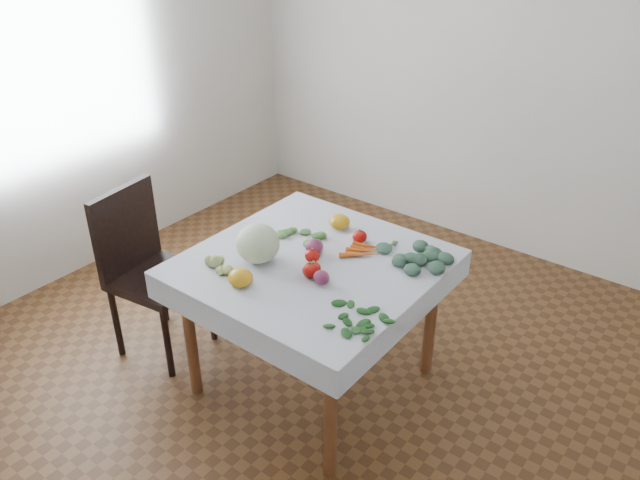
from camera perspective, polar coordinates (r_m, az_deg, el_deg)
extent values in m
plane|color=brown|center=(3.46, -0.59, -12.67)|extent=(4.00, 4.00, 0.00)
cube|color=silver|center=(4.42, 16.20, 15.68)|extent=(4.00, 0.04, 2.70)
cube|color=silver|center=(4.23, -23.19, 13.92)|extent=(0.04, 4.00, 2.70)
cube|color=brown|center=(3.02, -0.66, -2.34)|extent=(1.00, 1.00, 0.04)
cylinder|color=brown|center=(3.24, -11.76, -8.68)|extent=(0.06, 0.06, 0.71)
cylinder|color=brown|center=(2.77, 0.95, -15.79)|extent=(0.06, 0.06, 0.71)
cylinder|color=brown|center=(3.74, -1.75, -2.24)|extent=(0.06, 0.06, 0.71)
cylinder|color=brown|center=(3.35, 10.10, -7.05)|extent=(0.06, 0.06, 0.71)
cube|color=white|center=(3.01, -0.67, -1.97)|extent=(1.12, 1.12, 0.01)
cube|color=black|center=(3.52, -14.49, -3.44)|extent=(0.49, 0.49, 0.04)
cube|color=black|center=(3.52, -17.36, 0.98)|extent=(0.10, 0.43, 0.47)
cylinder|color=black|center=(3.67, -18.12, -7.16)|extent=(0.04, 0.04, 0.44)
cylinder|color=black|center=(3.44, -13.77, -9.14)|extent=(0.04, 0.04, 0.44)
cylinder|color=black|center=(3.87, -14.24, -4.41)|extent=(0.04, 0.04, 0.44)
cylinder|color=black|center=(3.66, -9.92, -6.09)|extent=(0.04, 0.04, 0.44)
ellipsoid|color=beige|center=(2.98, -5.71, -0.30)|extent=(0.26, 0.26, 0.19)
ellipsoid|color=#AC0F0B|center=(2.99, -0.71, -1.43)|extent=(0.09, 0.09, 0.06)
ellipsoid|color=#AC0F0B|center=(3.15, 3.65, 0.31)|extent=(0.09, 0.09, 0.07)
ellipsoid|color=#AC0F0B|center=(2.89, -0.60, -2.62)|extent=(0.09, 0.09, 0.06)
ellipsoid|color=#AC0F0B|center=(2.87, -0.82, -2.80)|extent=(0.11, 0.11, 0.07)
ellipsoid|color=orange|center=(3.28, 1.82, 1.69)|extent=(0.14, 0.14, 0.08)
ellipsoid|color=orange|center=(2.83, -7.28, -3.44)|extent=(0.14, 0.14, 0.08)
ellipsoid|color=#521735|center=(3.05, -0.52, -0.62)|extent=(0.09, 0.09, 0.08)
ellipsoid|color=#521735|center=(2.82, 0.12, -3.45)|extent=(0.09, 0.09, 0.06)
ellipsoid|color=#9DB065|center=(2.97, -9.09, -2.25)|extent=(0.05, 0.05, 0.05)
ellipsoid|color=#9DB065|center=(2.99, -9.18, -1.99)|extent=(0.05, 0.05, 0.05)
ellipsoid|color=#9DB065|center=(2.97, -9.60, -2.32)|extent=(0.05, 0.05, 0.05)
ellipsoid|color=#9DB065|center=(2.96, -8.44, -2.23)|extent=(0.05, 0.05, 0.05)
ellipsoid|color=#9DB065|center=(3.01, -9.91, -1.79)|extent=(0.05, 0.05, 0.05)
ellipsoid|color=#9DB065|center=(2.93, -9.05, -2.76)|extent=(0.05, 0.05, 0.05)
cone|color=orange|center=(3.10, 4.69, -0.65)|extent=(0.17, 0.08, 0.03)
cone|color=orange|center=(3.09, 4.41, -0.85)|extent=(0.17, 0.09, 0.03)
cone|color=orange|center=(3.07, 4.12, -1.05)|extent=(0.16, 0.11, 0.03)
cone|color=orange|center=(3.05, 3.84, -1.26)|extent=(0.16, 0.12, 0.03)
cone|color=orange|center=(3.03, 3.54, -1.47)|extent=(0.15, 0.13, 0.03)
ellipsoid|color=#3E6654|center=(3.01, 8.72, -1.79)|extent=(0.07, 0.07, 0.04)
ellipsoid|color=#3E6654|center=(3.04, 8.09, -1.36)|extent=(0.07, 0.07, 0.04)
ellipsoid|color=#3E6654|center=(2.99, 8.06, -1.97)|extent=(0.07, 0.07, 0.04)
ellipsoid|color=#3E6654|center=(3.03, 9.20, -1.57)|extent=(0.07, 0.07, 0.04)
ellipsoid|color=#3E6654|center=(3.04, 7.20, -1.36)|extent=(0.07, 0.07, 0.04)
ellipsoid|color=#3E6654|center=(2.97, 9.08, -2.30)|extent=(0.07, 0.07, 0.04)
ellipsoid|color=#3E6654|center=(3.08, 8.59, -1.01)|extent=(0.07, 0.07, 0.04)
ellipsoid|color=#3E6654|center=(2.98, 6.94, -1.95)|extent=(0.07, 0.07, 0.04)
ellipsoid|color=#3E6654|center=(3.00, 10.26, -2.01)|extent=(0.07, 0.07, 0.04)
ellipsoid|color=#3E6654|center=(3.09, 6.93, -0.76)|extent=(0.07, 0.07, 0.04)
ellipsoid|color=#3E6654|center=(2.92, 8.35, -2.74)|extent=(0.07, 0.07, 0.04)
ellipsoid|color=#3E6654|center=(3.08, 9.96, -1.07)|extent=(0.07, 0.07, 0.04)
ellipsoid|color=#3E6654|center=(3.02, 5.68, -1.38)|extent=(0.07, 0.07, 0.04)
ellipsoid|color=#3E6654|center=(2.94, 10.67, -2.80)|extent=(0.07, 0.07, 0.04)
ellipsoid|color=#184C18|center=(2.60, 3.60, -7.45)|extent=(0.06, 0.04, 0.01)
ellipsoid|color=#184C18|center=(2.63, 3.17, -6.99)|extent=(0.06, 0.04, 0.01)
ellipsoid|color=#184C18|center=(2.59, 2.93, -7.56)|extent=(0.06, 0.04, 0.01)
ellipsoid|color=#184C18|center=(2.61, 4.06, -7.25)|extent=(0.06, 0.04, 0.01)
ellipsoid|color=#184C18|center=(2.63, 2.43, -6.96)|extent=(0.06, 0.04, 0.01)
ellipsoid|color=#184C18|center=(2.57, 3.69, -7.90)|extent=(0.06, 0.04, 0.01)
ellipsoid|color=#184C18|center=(2.65, 3.71, -6.71)|extent=(0.06, 0.04, 0.01)
ellipsoid|color=#184C18|center=(2.60, 2.04, -7.48)|extent=(0.06, 0.04, 0.01)
ellipsoid|color=#184C18|center=(2.59, 4.75, -7.68)|extent=(0.06, 0.04, 0.01)
ellipsoid|color=#184C18|center=(2.66, 2.43, -6.42)|extent=(0.06, 0.04, 0.01)
ellipsoid|color=#184C18|center=(2.55, 2.93, -8.23)|extent=(0.06, 0.04, 0.01)
ellipsoid|color=#184C18|center=(2.64, 4.81, -6.83)|extent=(0.06, 0.04, 0.01)
ellipsoid|color=#184C18|center=(2.63, 1.23, -6.92)|extent=(0.06, 0.04, 0.01)
ellipsoid|color=#184C18|center=(2.55, 4.79, -8.39)|extent=(0.06, 0.04, 0.01)
ellipsoid|color=#184C18|center=(2.69, 3.31, -6.03)|extent=(0.06, 0.04, 0.01)
ellipsoid|color=#184C18|center=(2.56, 1.53, -8.09)|extent=(0.06, 0.04, 0.01)
ellipsoid|color=#184C18|center=(2.61, 5.92, -7.48)|extent=(0.06, 0.04, 0.01)
ellipsoid|color=#467E39|center=(3.20, -1.33, 0.40)|extent=(0.05, 0.05, 0.02)
ellipsoid|color=#467E39|center=(3.23, -1.70, 0.67)|extent=(0.05, 0.05, 0.02)
ellipsoid|color=#467E39|center=(3.18, -1.79, 0.25)|extent=(0.05, 0.05, 0.02)
ellipsoid|color=#467E39|center=(3.21, -0.90, 0.56)|extent=(0.05, 0.05, 0.02)
ellipsoid|color=#467E39|center=(3.23, -2.39, 0.67)|extent=(0.05, 0.05, 0.02)
ellipsoid|color=#467E39|center=(3.16, -1.06, 0.01)|extent=(0.05, 0.05, 0.02)
ellipsoid|color=#467E39|center=(3.26, -1.29, 0.97)|extent=(0.05, 0.05, 0.02)
ellipsoid|color=#467E39|center=(3.18, -2.68, 0.22)|extent=(0.05, 0.05, 0.02)
ellipsoid|color=#467E39|center=(3.18, -0.08, 0.25)|extent=(0.05, 0.05, 0.02)
ellipsoid|color=#467E39|center=(3.28, -2.58, 1.12)|extent=(0.05, 0.05, 0.02)
ellipsoid|color=#467E39|center=(3.13, -1.68, -0.36)|extent=(0.05, 0.05, 0.02)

